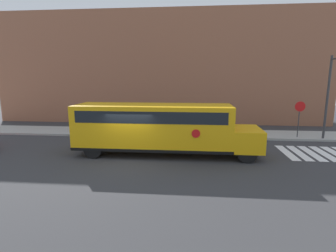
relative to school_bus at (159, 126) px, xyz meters
The scene contains 7 objects.
ground_plane 2.40m from the school_bus, 146.76° to the right, with size 60.00×60.00×0.00m, color #333335.
sidewalk_strip 5.96m from the school_bus, 104.50° to the left, with size 44.00×3.00×0.15m.
building_backdrop 12.67m from the school_bus, 96.80° to the left, with size 32.00×4.00×10.55m.
crosswalk_stripes 9.47m from the school_bus, ahead, with size 4.00×3.20×0.01m.
school_bus is the anchor object (origin of this frame).
stop_sign 10.56m from the school_bus, 26.47° to the left, with size 0.71×0.10×2.72m.
traffic_light 11.89m from the school_bus, 17.98° to the left, with size 0.28×2.95×5.85m.
Camera 1 is at (3.34, -13.61, 4.42)m, focal length 28.00 mm.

